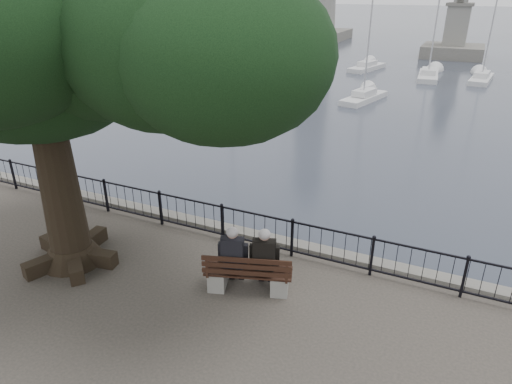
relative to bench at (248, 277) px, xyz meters
The scene contains 13 objects.
harbor 2.53m from the bench, 105.55° to the left, with size 260.00×260.00×1.20m.
railing 1.91m from the bench, 109.59° to the left, with size 22.06×0.06×1.00m.
bench is the anchor object (origin of this frame).
person_left 0.52m from the bench, behind, with size 0.64×0.89×1.63m.
person_right 0.55m from the bench, 35.00° to the left, with size 0.64×0.89×1.63m.
tree 6.51m from the bench, behind, with size 10.54×7.36×8.61m.
lion_monument 49.25m from the bench, 88.41° to the left, with size 6.35×6.35×9.28m.
sailboat_a 18.01m from the bench, 118.58° to the left, with size 2.87×5.39×9.31m.
sailboat_b 24.24m from the bench, 96.51° to the left, with size 2.43×5.01×10.66m.
sailboat_e 34.97m from the bench, 109.93° to the left, with size 2.23×6.25×14.32m.
sailboat_f 34.76m from the bench, 89.39° to the left, with size 1.97×5.70×11.79m.
sailboat_g 35.50m from the bench, 82.67° to the left, with size 1.97×5.30×8.90m.
sailboat_h 37.32m from the bench, 98.30° to the left, with size 2.69×5.53×13.40m.
Camera 1 is at (4.38, -6.90, 6.30)m, focal length 32.00 mm.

